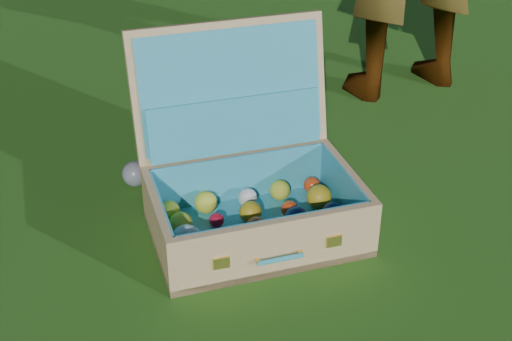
% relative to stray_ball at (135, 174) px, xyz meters
% --- Properties ---
extents(ground, '(60.00, 60.00, 0.00)m').
position_rel_stray_ball_xyz_m(ground, '(0.57, -0.08, -0.04)').
color(ground, '#215114').
rests_on(ground, ground).
extents(stray_ball, '(0.08, 0.08, 0.08)m').
position_rel_stray_ball_xyz_m(stray_ball, '(0.00, 0.00, 0.00)').
color(stray_ball, '#386893').
rests_on(stray_ball, ground).
extents(suitcase, '(0.67, 0.63, 0.53)m').
position_rel_stray_ball_xyz_m(suitcase, '(0.34, -0.19, 0.11)').
color(suitcase, tan).
rests_on(suitcase, ground).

